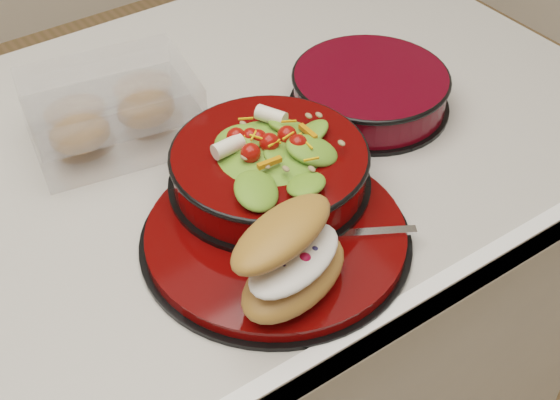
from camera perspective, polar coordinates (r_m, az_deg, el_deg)
island_counter at (r=1.35m, az=-5.63°, el=-11.53°), size 1.24×0.74×0.90m
dinner_plate at (r=0.89m, az=-0.24°, el=-2.62°), size 0.31×0.31×0.02m
salad_bowl at (r=0.92m, az=-0.79°, el=2.92°), size 0.25×0.25×0.10m
croissant at (r=0.80m, az=0.79°, el=-4.27°), size 0.16×0.13×0.09m
fork at (r=0.88m, az=4.67°, el=-2.49°), size 0.14×0.09×0.00m
pastry_box at (r=1.04m, az=-12.20°, el=6.36°), size 0.23×0.19×0.09m
extra_bowl at (r=1.09m, az=6.60°, el=8.04°), size 0.22×0.22×0.05m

